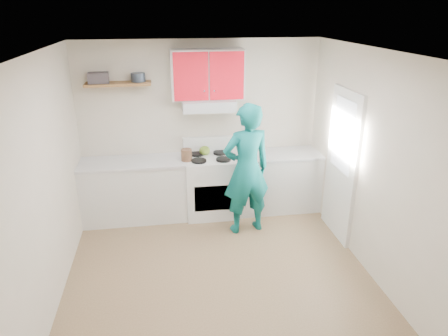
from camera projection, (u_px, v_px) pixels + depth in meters
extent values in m
plane|color=brown|center=(219.00, 273.00, 4.95)|extent=(3.80, 3.80, 0.00)
cube|color=white|center=(218.00, 52.00, 3.99)|extent=(3.60, 3.80, 0.04)
cube|color=beige|center=(201.00, 127.00, 6.22)|extent=(3.60, 0.04, 2.60)
cube|color=beige|center=(259.00, 281.00, 2.73)|extent=(3.60, 0.04, 2.60)
cube|color=beige|center=(46.00, 185.00, 4.21)|extent=(0.04, 3.80, 2.60)
cube|color=beige|center=(371.00, 165.00, 4.73)|extent=(0.04, 3.80, 2.60)
cube|color=white|center=(341.00, 166.00, 5.47)|extent=(0.05, 0.85, 2.05)
cube|color=white|center=(343.00, 135.00, 5.31)|extent=(0.01, 0.55, 0.95)
cube|color=silver|center=(135.00, 190.00, 6.10)|extent=(1.52, 0.60, 0.90)
cube|color=silver|center=(276.00, 181.00, 6.42)|extent=(1.32, 0.60, 0.90)
cube|color=white|center=(210.00, 186.00, 6.24)|extent=(0.76, 0.65, 0.92)
cube|color=silver|center=(208.00, 105.00, 5.88)|extent=(0.76, 0.44, 0.15)
cube|color=red|center=(208.00, 74.00, 5.78)|extent=(1.02, 0.33, 0.70)
cube|color=brown|center=(118.00, 84.00, 5.65)|extent=(0.90, 0.30, 0.04)
cube|color=#40393E|center=(98.00, 78.00, 5.57)|extent=(0.29, 0.22, 0.14)
cylinder|color=#333D4C|center=(138.00, 77.00, 5.68)|extent=(0.25, 0.25, 0.12)
ellipsoid|color=#5B7821|center=(205.00, 151.00, 6.15)|extent=(0.19, 0.19, 0.14)
cylinder|color=brown|center=(187.00, 156.00, 5.93)|extent=(0.17, 0.17, 0.19)
cube|color=olive|center=(260.00, 156.00, 6.15)|extent=(0.31, 0.25, 0.02)
cube|color=#B01212|center=(297.00, 153.00, 6.30)|extent=(0.30, 0.26, 0.01)
imported|color=#0B6462|center=(247.00, 170.00, 5.58)|extent=(0.75, 0.57, 1.87)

